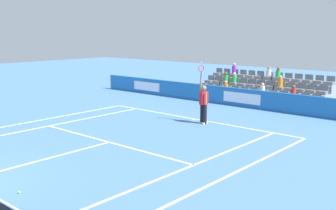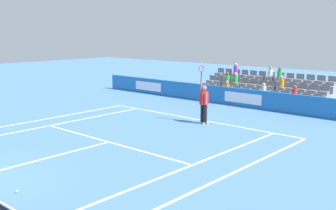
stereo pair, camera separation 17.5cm
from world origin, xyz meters
The scene contains 12 objects.
line_baseline centered at (0.00, -11.89, 0.00)m, with size 10.97×0.10×0.01m, color white.
line_service centered at (0.00, -6.40, 0.00)m, with size 8.23×0.10×0.01m, color white.
line_centre_service centered at (0.00, -3.20, 0.00)m, with size 0.10×6.40×0.01m, color white.
line_singles_sideline_left centered at (4.12, -5.95, 0.00)m, with size 0.10×11.89×0.01m, color white.
line_singles_sideline_right centered at (-4.12, -5.95, 0.00)m, with size 0.10×11.89×0.01m, color white.
line_doubles_sideline_left centered at (5.49, -5.95, 0.00)m, with size 0.10×11.89×0.01m, color white.
line_doubles_sideline_right centered at (-5.49, -5.95, 0.00)m, with size 0.10×11.89×0.01m, color white.
line_centre_mark centered at (0.00, -11.79, 0.00)m, with size 0.10×0.20×0.01m, color white.
sponsor_barrier centered at (0.00, -16.25, 0.52)m, with size 22.29×0.22×1.04m.
tennis_player centered at (-0.84, -11.37, 0.99)m, with size 0.51×0.41×2.85m.
stadium_stand centered at (0.01, -18.56, 0.55)m, with size 8.06×2.85×2.17m.
loose_tennis_ball centered at (-2.04, -1.54, 0.03)m, with size 0.07×0.07×0.07m, color #D1E533.
Camera 2 is at (-11.76, 3.34, 4.22)m, focal length 43.29 mm.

